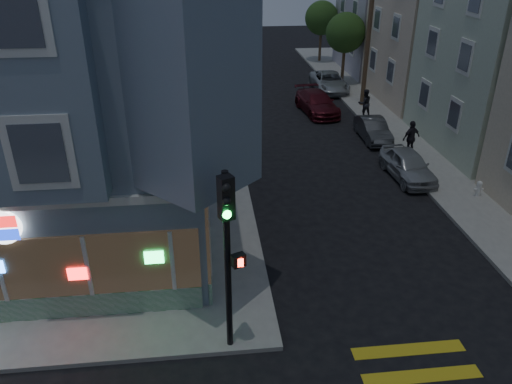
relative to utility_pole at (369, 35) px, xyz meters
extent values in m
cube|color=slate|center=(-18.00, -13.00, 0.85)|extent=(14.00, 14.00, 11.00)
cube|color=silver|center=(-18.00, -13.00, -0.80)|extent=(14.30, 14.30, 0.25)
cylinder|color=white|center=(-16.40, -20.13, -1.40)|extent=(1.00, 0.12, 1.00)
cube|color=#C2B096|center=(7.50, 1.00, -0.15)|extent=(12.00, 8.60, 9.00)
cube|color=#A29DAC|center=(7.50, 10.00, 0.60)|extent=(12.00, 8.60, 10.50)
cylinder|color=#4C3826|center=(0.00, 0.00, -0.15)|extent=(0.30, 0.30, 9.00)
cylinder|color=#4C3826|center=(0.20, 6.00, -3.05)|extent=(0.24, 0.24, 3.20)
sphere|color=#224418|center=(0.20, 6.00, -0.85)|extent=(3.00, 3.00, 3.00)
cylinder|color=#4C3826|center=(0.20, 14.00, -3.05)|extent=(0.24, 0.24, 3.20)
sphere|color=#224418|center=(0.20, 14.00, -0.85)|extent=(3.00, 3.00, 3.00)
imported|color=#232227|center=(-0.70, -2.62, -3.76)|extent=(0.93, 0.76, 1.78)
imported|color=black|center=(-0.19, -8.94, -3.73)|extent=(1.16, 0.80, 1.83)
imported|color=#AAAEB2|center=(-1.30, -11.44, -4.11)|extent=(1.79, 4.08, 1.37)
imported|color=#3D3F42|center=(-1.30, -6.24, -4.18)|extent=(1.34, 3.74, 1.23)
imported|color=#51121C|center=(-3.40, -1.04, -4.10)|extent=(2.52, 4.99, 1.39)
imported|color=#ABB1B6|center=(-1.30, 4.16, -4.10)|extent=(2.36, 5.01, 1.38)
cylinder|color=black|center=(-10.46, -21.70, -1.99)|extent=(0.17, 0.17, 5.32)
cube|color=black|center=(-10.46, -21.93, 0.09)|extent=(0.43, 0.41, 1.12)
sphere|color=black|center=(-10.46, -22.10, 0.44)|extent=(0.21, 0.21, 0.21)
sphere|color=black|center=(-10.46, -22.10, 0.09)|extent=(0.21, 0.21, 0.21)
sphere|color=#19F23F|center=(-10.46, -22.10, -0.26)|extent=(0.21, 0.21, 0.21)
cube|color=black|center=(-10.20, -21.89, -1.72)|extent=(0.40, 0.33, 0.34)
cube|color=#FF2614|center=(-10.20, -22.01, -1.72)|extent=(0.23, 0.02, 0.23)
cylinder|color=white|center=(1.00, -13.88, -4.37)|extent=(0.22, 0.22, 0.55)
sphere|color=white|center=(1.00, -13.88, -4.05)|extent=(0.24, 0.24, 0.24)
cylinder|color=white|center=(1.00, -13.88, -4.33)|extent=(0.41, 0.11, 0.11)
camera|label=1|loc=(-10.90, -32.28, 5.49)|focal=35.00mm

